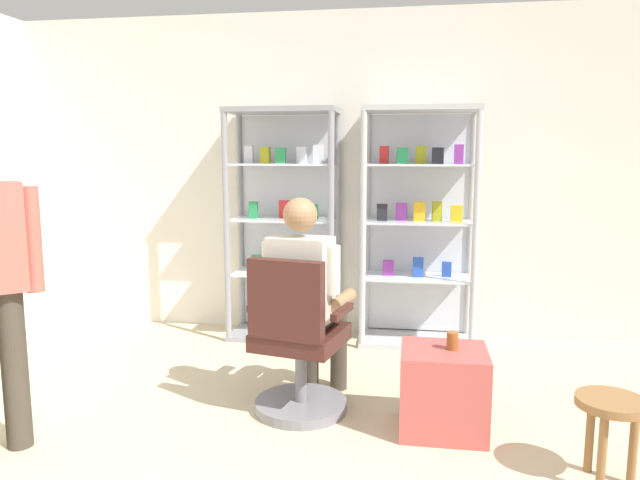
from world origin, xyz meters
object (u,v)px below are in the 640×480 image
object	(u,v)px
office_chair	(297,350)
storage_crate	(443,390)
wooden_stool	(610,416)
tea_glass	(452,341)
display_cabinet_left	(285,222)
display_cabinet_right	(418,225)
seated_shopkeeper	(308,291)

from	to	relation	value
office_chair	storage_crate	world-z (taller)	office_chair
office_chair	wooden_stool	size ratio (longest dim) A/B	2.30
office_chair	storage_crate	xyz separation A→B (m)	(0.84, -0.08, -0.16)
office_chair	wooden_stool	world-z (taller)	office_chair
tea_glass	wooden_stool	bearing A→B (deg)	-31.53
storage_crate	display_cabinet_left	bearing A→B (deg)	127.89
display_cabinet_left	wooden_stool	world-z (taller)	display_cabinet_left
display_cabinet_left	office_chair	bearing A→B (deg)	-75.22
tea_glass	office_chair	bearing A→B (deg)	175.59
display_cabinet_right	tea_glass	xyz separation A→B (m)	(0.19, -1.59, -0.45)
display_cabinet_left	tea_glass	distance (m)	2.09
wooden_stool	office_chair	bearing A→B (deg)	162.58
display_cabinet_right	storage_crate	size ratio (longest dim) A/B	4.04
seated_shopkeeper	tea_glass	xyz separation A→B (m)	(0.85, -0.23, -0.19)
display_cabinet_left	display_cabinet_right	bearing A→B (deg)	-0.08
wooden_stool	display_cabinet_right	bearing A→B (deg)	113.71
display_cabinet_right	seated_shopkeeper	distance (m)	1.53
office_chair	seated_shopkeeper	size ratio (longest dim) A/B	0.74
display_cabinet_right	storage_crate	xyz separation A→B (m)	(0.14, -1.60, -0.73)
display_cabinet_left	display_cabinet_right	xyz separation A→B (m)	(1.10, -0.00, 0.00)
seated_shopkeeper	wooden_stool	size ratio (longest dim) A/B	3.09
display_cabinet_right	wooden_stool	size ratio (longest dim) A/B	4.55
office_chair	display_cabinet_left	bearing A→B (deg)	104.78
display_cabinet_right	office_chair	xyz separation A→B (m)	(-0.70, -1.52, -0.58)
tea_glass	storage_crate	bearing A→B (deg)	-166.47
seated_shopkeeper	office_chair	bearing A→B (deg)	-102.09
display_cabinet_right	storage_crate	bearing A→B (deg)	-84.83
storage_crate	display_cabinet_right	bearing A→B (deg)	95.17
office_chair	tea_glass	distance (m)	0.90
seated_shopkeeper	storage_crate	xyz separation A→B (m)	(0.81, -0.24, -0.48)
wooden_stool	storage_crate	bearing A→B (deg)	150.54
seated_shopkeeper	wooden_stool	world-z (taller)	seated_shopkeeper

